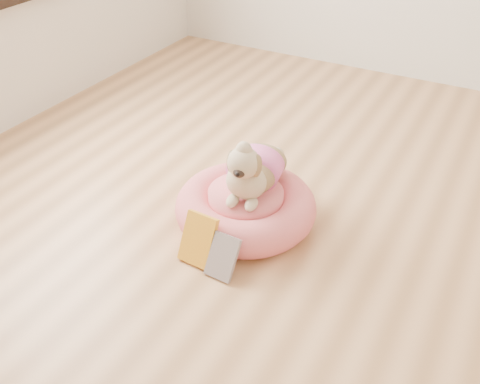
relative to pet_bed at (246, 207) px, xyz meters
The scene contains 5 objects.
floor 0.56m from the pet_bed, 37.06° to the right, with size 4.50×4.50×0.00m, color #AB7547.
pet_bed is the anchor object (origin of this frame).
dog 0.23m from the pet_bed, 60.82° to the left, with size 0.27×0.39×0.29m, color brown, non-canonical shape.
book_yellow 0.30m from the pet_bed, 98.89° to the right, with size 0.13×0.03×0.20m, color yellow.
book_white 0.33m from the pet_bed, 76.78° to the right, with size 0.11×0.02×0.17m, color white.
Camera 1 is at (0.42, -1.28, 1.42)m, focal length 40.00 mm.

